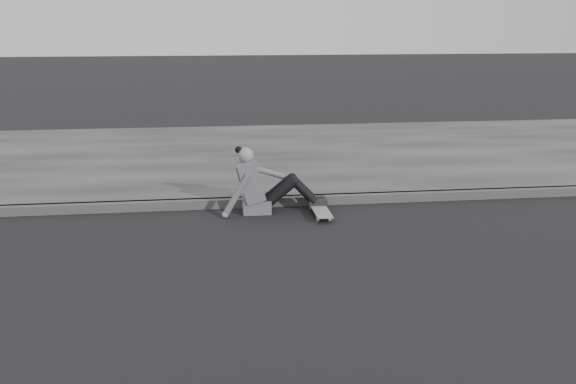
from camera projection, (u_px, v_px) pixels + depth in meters
name	position (u px, v px, depth m)	size (l,w,h in m)	color
ground	(548.00, 267.00, 6.52)	(80.00, 80.00, 0.00)	black
curb	(454.00, 195.00, 8.97)	(24.00, 0.16, 0.12)	#444444
sidewalk	(393.00, 152.00, 11.86)	(24.00, 6.00, 0.12)	#3B3B3B
skateboard	(320.00, 210.00, 8.23)	(0.20, 0.78, 0.09)	#A4A49E
seated_woman	(261.00, 185.00, 8.31)	(1.38, 0.46, 0.88)	#5B5B5E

